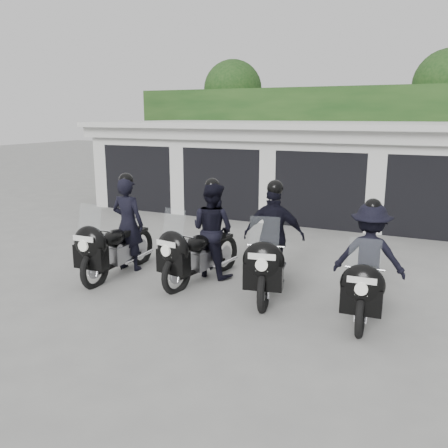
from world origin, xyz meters
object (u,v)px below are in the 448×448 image
at_px(police_bike_b, 206,236).
at_px(police_bike_d, 368,264).
at_px(police_bike_a, 119,234).
at_px(police_bike_c, 272,244).

relative_size(police_bike_b, police_bike_d, 1.05).
height_order(police_bike_a, police_bike_c, police_bike_a).
bearing_deg(police_bike_d, police_bike_a, 177.88).
bearing_deg(police_bike_b, police_bike_c, 7.63).
bearing_deg(police_bike_d, police_bike_c, 166.55).
height_order(police_bike_b, police_bike_c, police_bike_c).
bearing_deg(police_bike_b, police_bike_d, 3.64).
height_order(police_bike_c, police_bike_d, police_bike_c).
bearing_deg(police_bike_a, police_bike_d, -0.11).
height_order(police_bike_a, police_bike_b, police_bike_a).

